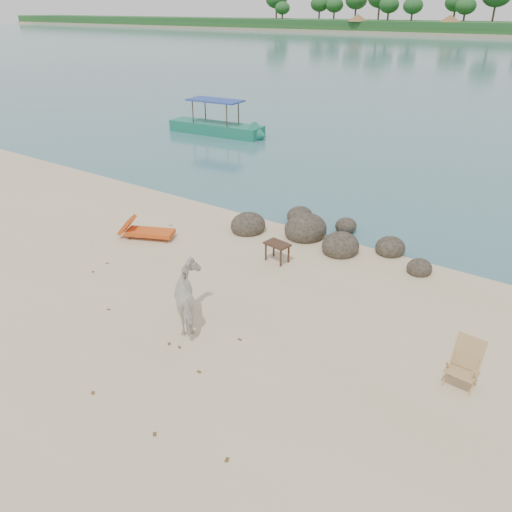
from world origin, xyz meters
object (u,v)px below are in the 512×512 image
Objects in this scene: deck_chair at (463,367)px; side_table at (277,253)px; lounge_chair at (150,231)px; boat_near at (215,105)px; cow at (191,299)px; boulders at (314,234)px.

side_table is at bearing 161.53° from deck_chair.
lounge_chair is 0.29× the size of boat_near.
cow is 1.72× the size of deck_chair.
deck_chair reaches higher than lounge_chair.
cow is (-0.01, -5.59, 0.48)m from boulders.
cow reaches higher than lounge_chair.
boulders is at bearing 146.40° from deck_chair.
boulders reaches higher than lounge_chair.
lounge_chair is at bearing -158.55° from side_table.
deck_chair is (5.61, -2.33, 0.18)m from side_table.
deck_chair is 0.15× the size of boat_near.
cow is at bearing -162.37° from deck_chair.
boat_near is at bearing 143.86° from side_table.
cow is 0.86× the size of lounge_chair.
side_table is 0.11× the size of boat_near.
cow is 19.07m from boat_near.
side_table reaches higher than lounge_chair.
boat_near is (-11.53, 11.43, 1.25)m from side_table.
deck_chair reaches higher than side_table.
cow reaches higher than deck_chair.
cow is at bearing -79.91° from side_table.
boulders is 9.11× the size of side_table.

